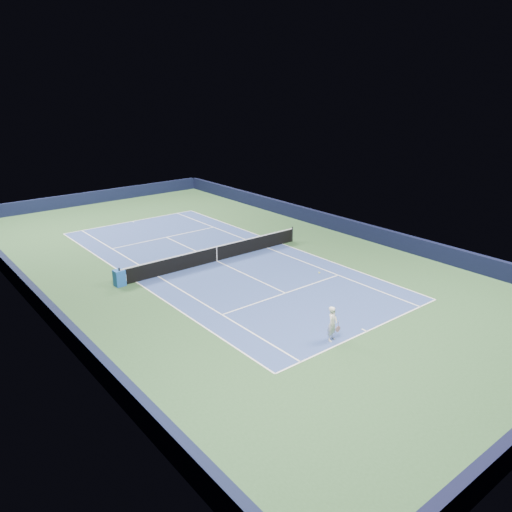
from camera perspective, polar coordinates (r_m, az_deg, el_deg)
ground at (r=31.27m, az=-4.50°, el=-0.58°), size 40.00×40.00×0.00m
wall_far at (r=48.21m, az=-18.11°, el=6.38°), size 22.00×0.35×1.10m
wall_right at (r=37.95m, az=9.08°, el=3.73°), size 0.35×40.00×1.10m
wall_left at (r=26.97m, az=-23.87°, el=-4.39°), size 0.35×40.00×1.10m
court_surface at (r=31.27m, az=-4.50°, el=-0.57°), size 10.97×23.77×0.01m
baseline_far at (r=41.20m, az=-13.95°, el=3.87°), size 10.97×0.08×0.00m
baseline_near at (r=23.25m, az=12.57°, el=-8.40°), size 10.97×0.08×0.00m
sideline_doubles_right at (r=34.47m, az=3.02°, el=1.40°), size 0.08×23.77×0.00m
sideline_doubles_left at (r=28.76m, az=-13.54°, el=-2.90°), size 0.08×23.77×0.00m
sideline_singles_right at (r=33.62m, az=1.28°, el=0.94°), size 0.08×23.77×0.00m
sideline_singles_left at (r=29.31m, az=-11.14°, el=-2.29°), size 0.08×23.77×0.00m
service_line_far at (r=36.47m, az=-10.22°, el=2.13°), size 8.23×0.08×0.00m
service_line_near at (r=26.59m, az=3.38°, el=-4.25°), size 8.23×0.08×0.00m
center_service_line at (r=31.27m, az=-4.50°, el=-0.56°), size 0.08×12.80×0.00m
center_mark_far at (r=41.07m, az=-13.86°, el=3.83°), size 0.08×0.30×0.00m
center_mark_near at (r=23.33m, az=12.28°, el=-8.28°), size 0.08×0.30×0.00m
tennis_net at (r=31.10m, az=-4.52°, el=0.29°), size 12.90×0.10×1.07m
sponsor_cube at (r=28.34m, az=-15.34°, el=-2.43°), size 0.61×0.53×0.91m
tennis_player at (r=21.89m, az=8.73°, el=-7.65°), size 0.80×1.31×2.85m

